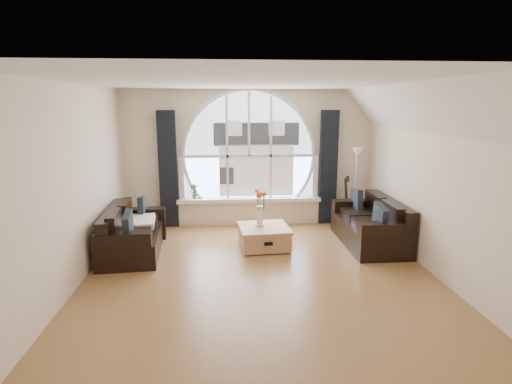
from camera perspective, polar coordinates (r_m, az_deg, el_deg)
name	(u,v)px	position (r m, az deg, el deg)	size (l,w,h in m)	color
ground	(261,277)	(6.00, 0.68, -11.70)	(5.00, 5.50, 0.01)	brown
ceiling	(261,82)	(5.49, 0.75, 15.02)	(5.00, 5.50, 0.01)	silver
wall_back	(249,158)	(8.30, -0.99, 4.73)	(5.00, 0.01, 2.70)	beige
wall_front	(296,259)	(2.96, 5.53, -9.28)	(5.00, 0.01, 2.70)	beige
wall_left	(72,187)	(5.92, -24.17, 0.60)	(0.01, 5.50, 2.70)	beige
wall_right	(438,182)	(6.32, 23.92, 1.31)	(0.01, 5.50, 2.70)	beige
attic_slope	(424,109)	(6.09, 22.22, 10.57)	(0.92, 5.50, 0.72)	silver
arched_window	(249,144)	(8.23, -0.98, 6.60)	(2.60, 0.06, 2.15)	silver
window_sill	(249,200)	(8.35, -0.93, -1.09)	(2.90, 0.22, 0.08)	white
window_frame	(249,145)	(8.20, -0.97, 6.58)	(2.76, 0.08, 2.15)	white
neighbor_house	(257,151)	(8.24, 0.07, 5.73)	(1.70, 0.02, 1.50)	silver
curtain_left	(168,170)	(8.27, -12.09, 3.03)	(0.35, 0.12, 2.30)	black
curtain_right	(328,168)	(8.45, 9.98, 3.32)	(0.35, 0.12, 2.30)	black
sofa_left	(133,230)	(7.07, -16.64, -5.01)	(0.84, 1.67, 0.74)	black
sofa_right	(369,222)	(7.47, 15.44, -4.02)	(0.89, 1.78, 0.79)	black
coffee_chest	(264,236)	(7.09, 1.10, -6.09)	(0.83, 0.83, 0.41)	#AF8154
throw_blanket	(138,222)	(7.12, -16.08, -4.00)	(0.55, 0.55, 0.10)	silver
vase_flowers	(260,204)	(6.99, 0.53, -1.65)	(0.24, 0.24, 0.70)	white
floor_lamp	(355,189)	(8.21, 13.60, 0.41)	(0.24, 0.24, 1.60)	#B2B2B2
guitar	(345,201)	(8.34, 12.20, -1.24)	(0.36, 0.24, 1.06)	brown
potted_plant	(194,191)	(8.31, -8.59, 0.10)	(0.16, 0.11, 0.31)	#1E6023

